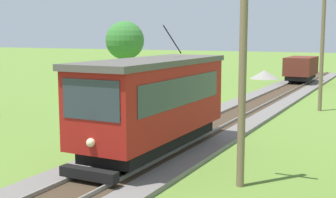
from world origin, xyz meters
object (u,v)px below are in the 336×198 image
Objects in this scene: utility_pole_near_tram at (243,73)px; utility_pole_mid at (322,46)px; freight_car at (301,68)px; gravel_pile at (265,74)px; red_tram at (154,102)px; tree_left_near at (125,41)px.

utility_pole_near_tram is 0.88× the size of utility_pole_mid.
freight_car is at bearing 97.38° from utility_pole_near_tram.
gravel_pile is at bearing 114.03° from utility_pole_mid.
utility_pole_near_tram is at bearing -76.26° from gravel_pile.
utility_pole_mid is at bearing -75.19° from freight_car.
utility_pole_mid is (4.05, -15.32, 2.50)m from freight_car.
utility_pole_near_tram reaches higher than gravel_pile.
gravel_pile is at bearing 103.74° from utility_pole_near_tram.
red_tram is 33.93m from gravel_pile.
red_tram is at bearing -105.92° from utility_pole_mid.
utility_pole_near_tram is 2.19× the size of gravel_pile.
gravel_pile is 0.54× the size of tree_left_near.
utility_pole_mid reaches higher than utility_pole_near_tram.
utility_pole_near_tram is (4.05, -31.30, 2.02)m from freight_car.
utility_pole_near_tram is at bearing -23.74° from red_tram.
tree_left_near is at bearing -119.95° from gravel_pile.
tree_left_near is (-17.15, 20.59, 0.65)m from utility_pole_near_tram.
utility_pole_near_tram is at bearing -90.00° from utility_pole_mid.
freight_car is 31.62m from utility_pole_near_tram.
utility_pole_mid is 2.49× the size of gravel_pile.
gravel_pile is (-4.59, 4.06, -1.09)m from freight_car.
utility_pole_near_tram is 15.98m from utility_pole_mid.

